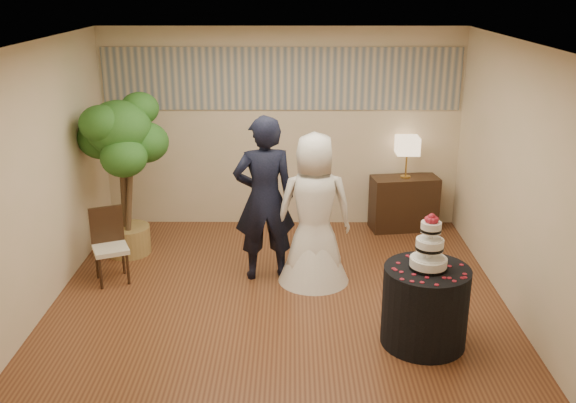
{
  "coord_description": "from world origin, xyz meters",
  "views": [
    {
      "loc": [
        0.14,
        -6.32,
        3.39
      ],
      "look_at": [
        0.1,
        0.4,
        1.05
      ],
      "focal_mm": 40.0,
      "sensor_mm": 36.0,
      "label": 1
    }
  ],
  "objects_px": {
    "wedding_cake": "(430,241)",
    "console": "(404,203)",
    "side_chair": "(110,247)",
    "groom": "(264,199)",
    "ficus_tree": "(123,175)",
    "cake_table": "(425,306)",
    "table_lamp": "(407,157)",
    "bride": "(314,209)"
  },
  "relations": [
    {
      "from": "cake_table",
      "to": "side_chair",
      "type": "height_order",
      "value": "side_chair"
    },
    {
      "from": "bride",
      "to": "table_lamp",
      "type": "height_order",
      "value": "bride"
    },
    {
      "from": "groom",
      "to": "wedding_cake",
      "type": "relative_size",
      "value": 3.54
    },
    {
      "from": "ficus_tree",
      "to": "bride",
      "type": "bearing_deg",
      "value": -18.29
    },
    {
      "from": "console",
      "to": "table_lamp",
      "type": "xyz_separation_m",
      "value": [
        0.0,
        0.0,
        0.67
      ]
    },
    {
      "from": "bride",
      "to": "groom",
      "type": "bearing_deg",
      "value": -13.74
    },
    {
      "from": "cake_table",
      "to": "ficus_tree",
      "type": "bearing_deg",
      "value": 147.63
    },
    {
      "from": "bride",
      "to": "wedding_cake",
      "type": "relative_size",
      "value": 3.21
    },
    {
      "from": "table_lamp",
      "to": "ficus_tree",
      "type": "xyz_separation_m",
      "value": [
        -3.71,
        -0.89,
        -0.0
      ]
    },
    {
      "from": "table_lamp",
      "to": "cake_table",
      "type": "bearing_deg",
      "value": -95.57
    },
    {
      "from": "wedding_cake",
      "to": "console",
      "type": "height_order",
      "value": "wedding_cake"
    },
    {
      "from": "wedding_cake",
      "to": "side_chair",
      "type": "relative_size",
      "value": 0.63
    },
    {
      "from": "cake_table",
      "to": "bride",
      "type": "bearing_deg",
      "value": 126.84
    },
    {
      "from": "wedding_cake",
      "to": "groom",
      "type": "bearing_deg",
      "value": 137.41
    },
    {
      "from": "wedding_cake",
      "to": "console",
      "type": "xyz_separation_m",
      "value": [
        0.3,
        3.05,
        -0.69
      ]
    },
    {
      "from": "groom",
      "to": "bride",
      "type": "distance_m",
      "value": 0.59
    },
    {
      "from": "bride",
      "to": "cake_table",
      "type": "relative_size",
      "value": 2.16
    },
    {
      "from": "table_lamp",
      "to": "ficus_tree",
      "type": "height_order",
      "value": "ficus_tree"
    },
    {
      "from": "bride",
      "to": "ficus_tree",
      "type": "height_order",
      "value": "ficus_tree"
    },
    {
      "from": "groom",
      "to": "bride",
      "type": "bearing_deg",
      "value": 161.01
    },
    {
      "from": "bride",
      "to": "table_lamp",
      "type": "xyz_separation_m",
      "value": [
        1.33,
        1.67,
        0.17
      ]
    },
    {
      "from": "side_chair",
      "to": "groom",
      "type": "bearing_deg",
      "value": -18.97
    },
    {
      "from": "side_chair",
      "to": "console",
      "type": "bearing_deg",
      "value": 1.26
    },
    {
      "from": "groom",
      "to": "ficus_tree",
      "type": "xyz_separation_m",
      "value": [
        -1.81,
        0.69,
        0.07
      ]
    },
    {
      "from": "wedding_cake",
      "to": "side_chair",
      "type": "height_order",
      "value": "wedding_cake"
    },
    {
      "from": "bride",
      "to": "ficus_tree",
      "type": "xyz_separation_m",
      "value": [
        -2.38,
        0.79,
        0.16
      ]
    },
    {
      "from": "ficus_tree",
      "to": "side_chair",
      "type": "xyz_separation_m",
      "value": [
        0.01,
        -0.83,
        -0.62
      ]
    },
    {
      "from": "bride",
      "to": "table_lamp",
      "type": "relative_size",
      "value": 3.08
    },
    {
      "from": "cake_table",
      "to": "ficus_tree",
      "type": "relative_size",
      "value": 0.39
    },
    {
      "from": "cake_table",
      "to": "wedding_cake",
      "type": "bearing_deg",
      "value": 0.0
    },
    {
      "from": "table_lamp",
      "to": "ficus_tree",
      "type": "distance_m",
      "value": 3.82
    },
    {
      "from": "groom",
      "to": "ficus_tree",
      "type": "distance_m",
      "value": 1.93
    },
    {
      "from": "groom",
      "to": "table_lamp",
      "type": "distance_m",
      "value": 2.47
    },
    {
      "from": "groom",
      "to": "side_chair",
      "type": "height_order",
      "value": "groom"
    },
    {
      "from": "console",
      "to": "side_chair",
      "type": "relative_size",
      "value": 1.05
    },
    {
      "from": "table_lamp",
      "to": "console",
      "type": "bearing_deg",
      "value": 180.0
    },
    {
      "from": "console",
      "to": "side_chair",
      "type": "bearing_deg",
      "value": -163.53
    },
    {
      "from": "console",
      "to": "wedding_cake",
      "type": "bearing_deg",
      "value": -104.02
    },
    {
      "from": "groom",
      "to": "side_chair",
      "type": "distance_m",
      "value": 1.88
    },
    {
      "from": "wedding_cake",
      "to": "console",
      "type": "distance_m",
      "value": 3.14
    },
    {
      "from": "wedding_cake",
      "to": "table_lamp",
      "type": "relative_size",
      "value": 0.96
    },
    {
      "from": "wedding_cake",
      "to": "table_lamp",
      "type": "bearing_deg",
      "value": 84.43
    }
  ]
}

